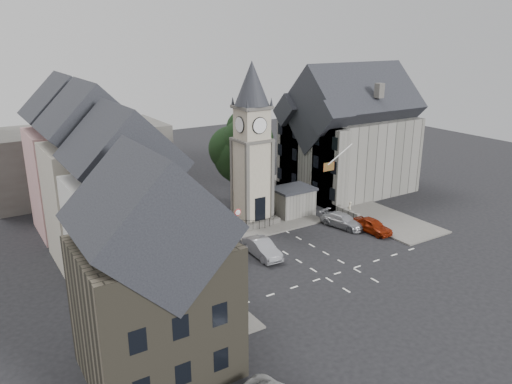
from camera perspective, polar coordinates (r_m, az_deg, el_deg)
ground at (r=45.68m, az=4.91°, el=-6.52°), size 120.00×120.00×0.00m
pavement_west at (r=45.12m, az=-12.76°, el=-7.15°), size 6.00×30.00×0.14m
pavement_east at (r=58.57m, az=9.58°, el=-1.06°), size 6.00×26.00×0.14m
central_island at (r=52.48m, az=0.95°, el=-3.05°), size 10.00×8.00×0.16m
road_markings at (r=41.89m, az=9.50°, el=-9.08°), size 20.00×8.00×0.01m
clock_tower at (r=49.38m, az=-0.45°, el=5.36°), size 4.86×4.86×16.25m
stone_shelter at (r=53.38m, az=4.22°, el=-1.06°), size 4.30×3.30×3.08m
town_tree at (r=54.82m, az=-1.45°, el=5.38°), size 7.20×7.20×10.80m
warning_sign_post at (r=47.43m, az=-2.09°, el=-2.87°), size 0.70×0.19×2.85m
terrace_pink at (r=51.43m, az=-20.24°, el=2.99°), size 8.10×7.60×12.80m
terrace_cream at (r=43.88m, az=-17.91°, el=0.79°), size 8.10×7.60×12.80m
terrace_tudor at (r=36.66m, az=-14.57°, el=-2.88°), size 8.10×7.60×12.00m
building_sw_stone at (r=28.74m, az=-11.57°, el=-10.45°), size 8.60×7.60×10.40m
backdrop_west at (r=64.15m, az=-19.36°, el=3.49°), size 20.00×10.00×8.00m
east_building at (r=61.43m, az=10.54°, el=5.77°), size 14.40×11.40×12.60m
east_boundary_wall at (r=58.16m, az=6.23°, el=-0.66°), size 0.40×16.00×0.90m
flagpole at (r=51.22m, az=9.58°, el=4.28°), size 3.68×0.10×2.74m
car_west_blue at (r=41.20m, az=-4.05°, el=-8.32°), size 4.13×2.39×1.32m
car_west_silver at (r=44.73m, az=-11.21°, el=-6.38°), size 4.51×2.56×1.41m
car_west_grey at (r=42.30m, az=-5.32°, el=-7.44°), size 6.20×5.03×1.57m
car_island_silver at (r=43.82m, az=0.71°, el=-6.46°), size 1.84×4.72×1.53m
car_island_east at (r=51.04m, az=9.84°, el=-3.21°), size 3.02×5.06×1.37m
car_east_red at (r=50.22m, az=13.18°, el=-3.76°), size 1.92×4.28×1.43m
pedestrian at (r=54.24m, az=10.64°, el=-1.88°), size 0.68×0.65×1.56m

